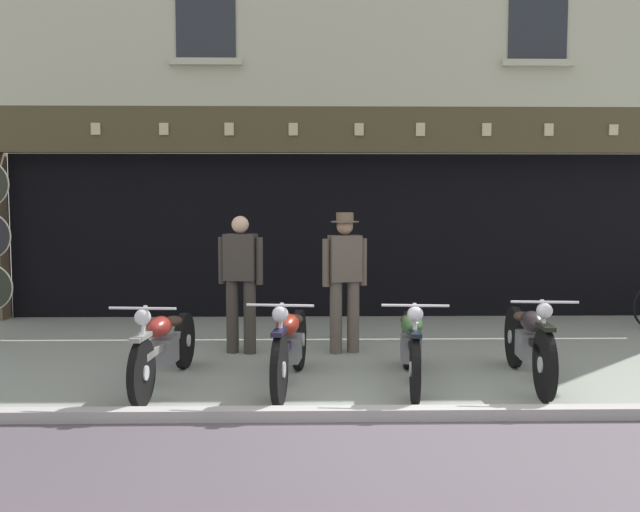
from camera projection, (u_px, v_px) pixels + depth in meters
name	position (u px, v px, depth m)	size (l,w,h in m)	color
ground	(418.00, 473.00, 4.80)	(23.89, 22.00, 0.18)	gray
shop_facade	(349.00, 210.00, 12.64)	(12.19, 4.42, 6.18)	black
motorcycle_left	(164.00, 345.00, 6.88)	(0.62, 2.06, 0.91)	black
motorcycle_center_left	(290.00, 344.00, 6.88)	(0.62, 2.01, 0.92)	black
motorcycle_center	(411.00, 343.00, 6.94)	(0.62, 1.97, 0.91)	black
motorcycle_center_right	(529.00, 341.00, 7.00)	(0.62, 2.00, 0.93)	black
salesman_left	(241.00, 277.00, 8.33)	(0.55, 0.30, 1.68)	#38332D
shopkeeper_center	(345.00, 275.00, 8.34)	(0.55, 0.34, 1.72)	brown
advert_board_near	(546.00, 206.00, 11.07)	(0.65, 0.03, 0.93)	silver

